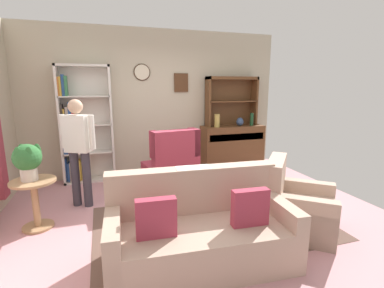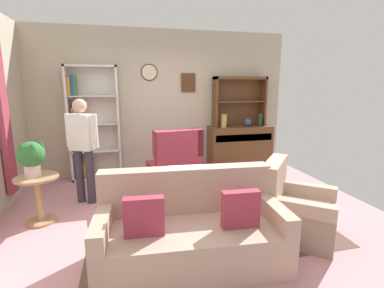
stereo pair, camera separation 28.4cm
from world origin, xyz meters
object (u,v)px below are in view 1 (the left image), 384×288
object	(u,v)px
bookshelf	(82,127)
sideboard	(232,145)
sideboard_hutch	(231,94)
book_stack	(187,192)
vase_tall	(217,121)
person_reading	(78,146)
vase_round	(240,122)
armchair_floral	(296,208)
plant_stand	(35,199)
bottle_wine	(252,119)
coffee_table	(196,199)
wingback_chair	(172,168)
couch_floral	(200,232)
potted_plant_large	(27,159)

from	to	relation	value
bookshelf	sideboard	xyz separation A→B (m)	(2.95, -0.09, -0.50)
sideboard_hutch	book_stack	distance (m)	3.01
sideboard_hutch	vase_tall	world-z (taller)	sideboard_hutch
vase_tall	person_reading	world-z (taller)	person_reading
vase_round	armchair_floral	xyz separation A→B (m)	(-0.56, -2.59, -0.72)
sideboard	plant_stand	world-z (taller)	sideboard
plant_stand	person_reading	distance (m)	0.90
sideboard_hutch	vase_round	distance (m)	0.60
vase_round	bottle_wine	xyz separation A→B (m)	(0.26, -0.02, 0.05)
person_reading	coffee_table	bearing A→B (deg)	-37.62
sideboard_hutch	plant_stand	bearing A→B (deg)	-153.40
coffee_table	person_reading	bearing A→B (deg)	142.38
wingback_chair	person_reading	size ratio (longest dim) A/B	0.67
vase_tall	couch_floral	xyz separation A→B (m)	(-1.35, -2.78, -0.74)
sideboard_hutch	vase_round	size ratio (longest dim) A/B	6.47
armchair_floral	book_stack	distance (m)	1.33
vase_tall	couch_floral	world-z (taller)	vase_tall
bottle_wine	potted_plant_large	world-z (taller)	bottle_wine
vase_tall	potted_plant_large	xyz separation A→B (m)	(-3.08, -1.52, -0.17)
couch_floral	sideboard_hutch	bearing A→B (deg)	59.72
armchair_floral	book_stack	bearing A→B (deg)	157.68
sideboard_hutch	wingback_chair	xyz separation A→B (m)	(-1.52, -0.93, -1.18)
bottle_wine	armchair_floral	size ratio (longest dim) A/B	0.24
sideboard_hutch	armchair_floral	xyz separation A→B (m)	(-0.43, -2.76, -1.27)
armchair_floral	bottle_wine	bearing A→B (deg)	72.28
vase_tall	armchair_floral	size ratio (longest dim) A/B	0.24
vase_tall	wingback_chair	world-z (taller)	vase_tall
vase_round	plant_stand	distance (m)	3.94
wingback_chair	book_stack	bearing A→B (deg)	-95.52
plant_stand	coffee_table	size ratio (longest dim) A/B	0.78
vase_round	coffee_table	xyz separation A→B (m)	(-1.67, -2.08, -0.65)
bottle_wine	vase_tall	bearing A→B (deg)	179.34
bookshelf	book_stack	size ratio (longest dim) A/B	9.69
couch_floral	book_stack	distance (m)	0.73
armchair_floral	plant_stand	distance (m)	3.18
sideboard_hutch	potted_plant_large	size ratio (longest dim) A/B	2.47
armchair_floral	plant_stand	world-z (taller)	armchair_floral
sideboard	sideboard_hutch	distance (m)	1.06
vase_round	coffee_table	bearing A→B (deg)	-128.64
book_stack	coffee_table	bearing A→B (deg)	0.07
armchair_floral	wingback_chair	bearing A→B (deg)	120.91
bookshelf	couch_floral	distance (m)	3.26
plant_stand	potted_plant_large	distance (m)	0.50
couch_floral	armchair_floral	distance (m)	1.32
bookshelf	couch_floral	bearing A→B (deg)	-67.69
bottle_wine	potted_plant_large	bearing A→B (deg)	-158.59
plant_stand	book_stack	xyz separation A→B (m)	(1.79, -0.54, 0.08)
sideboard_hutch	bottle_wine	size ratio (longest dim) A/B	4.19
plant_stand	coffee_table	distance (m)	1.98
sideboard	book_stack	size ratio (longest dim) A/B	6.00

